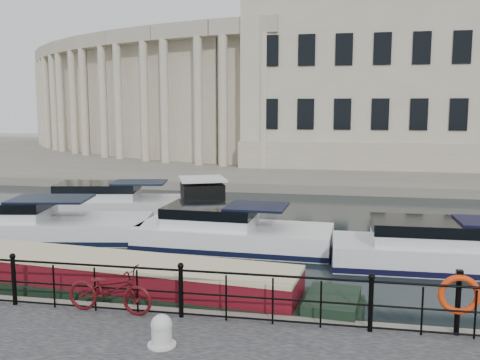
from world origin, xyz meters
name	(u,v)px	position (x,y,z in m)	size (l,w,h in m)	color
ground_plane	(207,304)	(0.00, 0.00, 0.00)	(160.00, 160.00, 0.00)	black
far_bank	(305,156)	(0.00, 39.00, 0.28)	(120.00, 42.00, 0.55)	#6B665B
railing	(181,288)	(0.00, -2.25, 1.20)	(24.14, 0.14, 1.22)	black
civic_building	(292,84)	(-1.00, 34.71, 7.04)	(53.55, 31.84, 16.85)	#ADA38C
bicycle	(110,290)	(-1.63, -2.29, 1.08)	(0.70, 2.01, 1.05)	#4A0D10
mooring_bollard	(162,331)	(0.04, -3.68, 0.84)	(0.55, 0.55, 0.62)	beige
life_ring_post	(459,296)	(5.70, -2.17, 1.39)	(0.82, 0.21, 1.34)	black
narrowboat	(81,286)	(-3.38, -0.27, 0.37)	(14.77, 3.52, 1.54)	black
harbour_hut	(202,204)	(-2.41, 8.77, 0.95)	(3.18, 2.94, 2.16)	#6B665B
cabin_cruisers	(170,230)	(-3.08, 6.43, 0.37)	(25.26, 9.32, 1.99)	white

